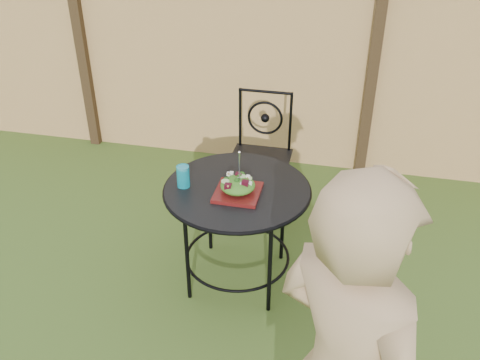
{
  "coord_description": "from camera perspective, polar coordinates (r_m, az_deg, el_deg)",
  "views": [
    {
      "loc": [
        1.15,
        -2.2,
        2.49
      ],
      "look_at": [
        0.53,
        0.56,
        0.75
      ],
      "focal_mm": 40.0,
      "sensor_mm": 36.0,
      "label": 1
    }
  ],
  "objects": [
    {
      "name": "ground",
      "position": [
        3.52,
        -10.88,
        -14.25
      ],
      "size": [
        60.0,
        60.0,
        0.0
      ],
      "primitive_type": "plane",
      "color": "#234315",
      "rests_on": "ground"
    },
    {
      "name": "fence",
      "position": [
        4.8,
        -2.0,
        12.8
      ],
      "size": [
        8.0,
        0.12,
        1.9
      ],
      "color": "#EDB675",
      "rests_on": "ground"
    },
    {
      "name": "patio_table",
      "position": [
        3.38,
        -0.3,
        -2.8
      ],
      "size": [
        0.92,
        0.92,
        0.72
      ],
      "color": "black",
      "rests_on": "ground"
    },
    {
      "name": "patio_chair",
      "position": [
        4.17,
        2.24,
        3.05
      ],
      "size": [
        0.46,
        0.46,
        0.95
      ],
      "color": "black",
      "rests_on": "ground"
    },
    {
      "name": "salad_plate",
      "position": [
        3.23,
        -0.24,
        -1.34
      ],
      "size": [
        0.27,
        0.27,
        0.02
      ],
      "primitive_type": "cube",
      "color": "#470A11",
      "rests_on": "patio_table"
    },
    {
      "name": "salad",
      "position": [
        3.2,
        -0.24,
        -0.56
      ],
      "size": [
        0.21,
        0.21,
        0.08
      ],
      "primitive_type": "ellipsoid",
      "color": "#235614",
      "rests_on": "salad_plate"
    },
    {
      "name": "fork",
      "position": [
        3.13,
        -0.07,
        1.43
      ],
      "size": [
        0.01,
        0.01,
        0.18
      ],
      "primitive_type": "cylinder",
      "color": "silver",
      "rests_on": "salad"
    },
    {
      "name": "drinking_glass",
      "position": [
        3.3,
        -6.08,
        0.39
      ],
      "size": [
        0.08,
        0.08,
        0.14
      ],
      "primitive_type": "cylinder",
      "color": "#0E8EA4",
      "rests_on": "patio_table"
    }
  ]
}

